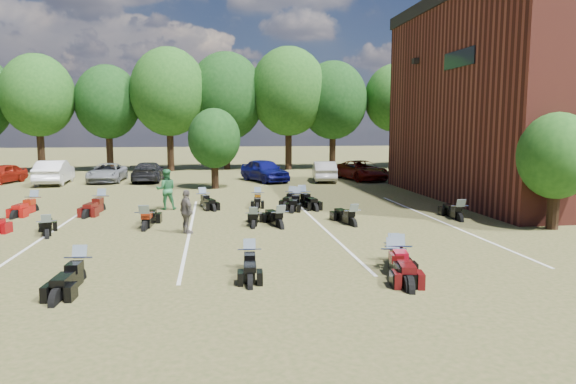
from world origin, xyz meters
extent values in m
plane|color=brown|center=(0.00, 0.00, 0.00)|extent=(160.00, 160.00, 0.00)
imported|color=maroon|center=(-16.18, 20.41, 0.66)|extent=(2.55, 4.14, 1.31)
imported|color=silver|center=(-12.57, 19.52, 0.80)|extent=(1.98, 4.93, 1.59)
imported|color=gray|center=(-9.37, 20.40, 0.64)|extent=(2.19, 4.63, 1.28)
imported|color=black|center=(-6.54, 20.22, 0.68)|extent=(2.06, 4.75, 1.36)
imported|color=#0C0E5A|center=(1.43, 19.01, 0.79)|extent=(3.49, 4.98, 1.57)
imported|color=#B4B3AE|center=(5.60, 18.70, 0.70)|extent=(2.03, 4.39, 1.40)
imported|color=#530A04|center=(8.42, 19.11, 0.69)|extent=(3.25, 5.34, 1.38)
imported|color=#393A3E|center=(15.58, 20.01, 0.65)|extent=(2.50, 4.74, 1.31)
imported|color=#2A7140|center=(-4.27, 7.73, 0.94)|extent=(0.99, 0.81, 1.88)
imported|color=#5D554F|center=(-3.08, 2.14, 0.80)|extent=(0.78, 1.01, 1.59)
cube|color=black|center=(9.35, 12.00, 7.50)|extent=(0.30, 0.40, 0.30)
cube|color=black|center=(9.47, 7.00, 7.00)|extent=(0.06, 3.00, 0.80)
cylinder|color=black|center=(-16.00, 29.00, 2.04)|extent=(0.58, 0.58, 4.08)
ellipsoid|color=#1E4C19|center=(-16.00, 29.00, 6.33)|extent=(6.00, 6.00, 6.90)
cylinder|color=black|center=(-11.00, 29.00, 2.04)|extent=(0.57, 0.58, 4.08)
ellipsoid|color=#1E4C19|center=(-11.00, 29.00, 6.33)|extent=(6.00, 6.00, 6.90)
cylinder|color=black|center=(-6.00, 29.00, 2.04)|extent=(0.57, 0.58, 4.08)
ellipsoid|color=#1E4C19|center=(-6.00, 29.00, 6.33)|extent=(6.00, 6.00, 6.90)
cylinder|color=black|center=(-1.00, 29.00, 2.04)|extent=(0.58, 0.58, 4.08)
ellipsoid|color=#1E4C19|center=(-1.00, 29.00, 6.33)|extent=(6.00, 6.00, 6.90)
cylinder|color=black|center=(4.00, 29.00, 2.04)|extent=(0.57, 0.58, 4.08)
ellipsoid|color=#1E4C19|center=(4.00, 29.00, 6.33)|extent=(6.00, 6.00, 6.90)
cylinder|color=black|center=(9.00, 29.00, 2.04)|extent=(0.57, 0.58, 4.08)
ellipsoid|color=#1E4C19|center=(9.00, 29.00, 6.33)|extent=(6.00, 6.00, 6.90)
cylinder|color=black|center=(14.00, 29.00, 2.04)|extent=(0.57, 0.58, 4.08)
ellipsoid|color=#1E4C19|center=(14.00, 29.00, 6.33)|extent=(6.00, 6.00, 6.90)
cylinder|color=black|center=(19.00, 29.00, 2.04)|extent=(0.58, 0.58, 4.08)
ellipsoid|color=#1E4C19|center=(19.00, 29.00, 6.33)|extent=(6.00, 6.00, 6.90)
cylinder|color=black|center=(24.00, 29.00, 2.04)|extent=(0.58, 0.58, 4.08)
ellipsoid|color=#1E4C19|center=(24.00, 29.00, 6.33)|extent=(6.00, 6.00, 6.90)
cylinder|color=black|center=(10.50, 1.00, 0.85)|extent=(0.24, 0.24, 1.71)
sphere|color=#1E4C19|center=(10.50, 1.00, 2.76)|extent=(2.80, 2.80, 2.80)
cylinder|color=black|center=(-2.00, 15.50, 0.95)|extent=(0.24, 0.24, 1.90)
sphere|color=#1E4C19|center=(-2.00, 15.50, 3.10)|extent=(3.20, 3.20, 3.20)
cube|color=silver|center=(-8.00, 3.00, 0.01)|extent=(0.10, 14.00, 0.01)
cube|color=silver|center=(-3.00, 3.00, 0.01)|extent=(0.10, 14.00, 0.01)
cube|color=silver|center=(2.00, 3.00, 0.01)|extent=(0.10, 14.00, 0.01)
cube|color=silver|center=(7.00, 3.00, 0.01)|extent=(0.10, 14.00, 0.01)
camera|label=1|loc=(-2.11, -16.35, 3.86)|focal=32.00mm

